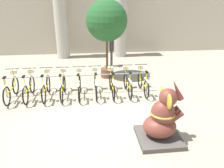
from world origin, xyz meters
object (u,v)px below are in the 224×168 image
(bicycle_6, at_px, (112,84))
(elephant_statue, at_px, (162,120))
(bicycle_3, at_px, (63,86))
(bicycle_8, at_px, (143,82))
(bicycle_4, at_px, (79,85))
(bicycle_7, at_px, (127,83))
(person_pedestrian, at_px, (111,47))
(bicycle_0, at_px, (11,88))
(bicycle_5, at_px, (96,85))
(potted_tree, at_px, (107,22))
(bicycle_1, at_px, (29,87))
(bicycle_2, at_px, (46,87))

(bicycle_6, relative_size, elephant_statue, 1.01)
(bicycle_3, relative_size, bicycle_8, 1.00)
(bicycle_4, height_order, bicycle_7, same)
(bicycle_8, relative_size, person_pedestrian, 0.96)
(bicycle_0, height_order, bicycle_7, same)
(bicycle_5, height_order, potted_tree, potted_tree)
(bicycle_4, distance_m, bicycle_7, 1.79)
(bicycle_5, distance_m, bicycle_7, 1.20)
(bicycle_8, height_order, person_pedestrian, person_pedestrian)
(bicycle_6, bearing_deg, potted_tree, 89.85)
(bicycle_1, relative_size, bicycle_4, 1.00)
(bicycle_7, bearing_deg, bicycle_4, -179.28)
(bicycle_4, bearing_deg, person_pedestrian, 66.29)
(bicycle_4, relative_size, potted_tree, 0.49)
(bicycle_0, distance_m, person_pedestrian, 5.39)
(bicycle_0, height_order, elephant_statue, elephant_statue)
(bicycle_4, distance_m, person_pedestrian, 3.97)
(person_pedestrian, bearing_deg, elephant_statue, -85.24)
(bicycle_8, relative_size, elephant_statue, 1.01)
(bicycle_7, bearing_deg, bicycle_0, -179.67)
(bicycle_1, height_order, elephant_statue, elephant_statue)
(bicycle_4, height_order, bicycle_8, same)
(bicycle_0, relative_size, elephant_statue, 1.01)
(bicycle_2, distance_m, elephant_statue, 4.47)
(bicycle_2, xyz_separation_m, bicycle_7, (2.99, -0.01, 0.00))
(bicycle_7, bearing_deg, bicycle_6, -177.18)
(bicycle_3, distance_m, person_pedestrian, 4.23)
(bicycle_8, relative_size, potted_tree, 0.49)
(elephant_statue, height_order, person_pedestrian, person_pedestrian)
(bicycle_4, relative_size, elephant_statue, 1.01)
(person_pedestrian, bearing_deg, bicycle_0, -137.87)
(bicycle_1, xyz_separation_m, bicycle_5, (2.39, 0.01, 0.00))
(bicycle_5, distance_m, elephant_statue, 3.36)
(bicycle_2, bearing_deg, bicycle_4, -1.33)
(bicycle_0, distance_m, bicycle_1, 0.60)
(bicycle_1, bearing_deg, bicycle_6, -0.58)
(bicycle_5, distance_m, bicycle_8, 1.79)
(bicycle_5, xyz_separation_m, potted_tree, (0.60, 1.93, 2.04))
(bicycle_8, bearing_deg, bicycle_4, -178.84)
(bicycle_2, xyz_separation_m, person_pedestrian, (2.77, 3.56, 0.65))
(bicycle_4, height_order, potted_tree, potted_tree)
(potted_tree, bearing_deg, bicycle_5, -107.38)
(bicycle_0, distance_m, bicycle_2, 1.20)
(bicycle_3, bearing_deg, bicycle_4, -0.97)
(bicycle_6, distance_m, bicycle_7, 0.60)
(bicycle_3, relative_size, bicycle_4, 1.00)
(person_pedestrian, bearing_deg, bicycle_3, -121.28)
(bicycle_6, relative_size, person_pedestrian, 0.96)
(elephant_statue, relative_size, person_pedestrian, 0.95)
(bicycle_7, relative_size, bicycle_8, 1.00)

